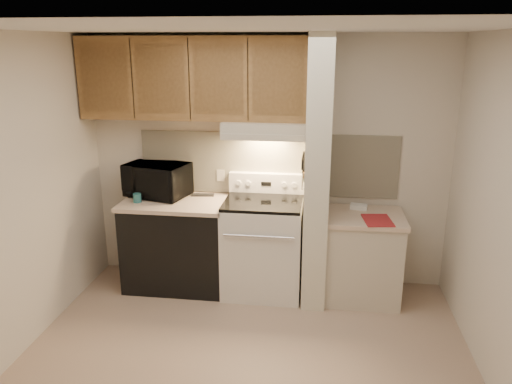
# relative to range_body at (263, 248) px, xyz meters

# --- Properties ---
(floor) EXTENTS (3.60, 3.60, 0.00)m
(floor) POSITION_rel_range_body_xyz_m (0.00, -1.16, -0.46)
(floor) COLOR tan
(floor) RESTS_ON ground
(ceiling) EXTENTS (3.60, 3.60, 0.00)m
(ceiling) POSITION_rel_range_body_xyz_m (0.00, -1.16, 2.04)
(ceiling) COLOR white
(ceiling) RESTS_ON wall_back
(wall_back) EXTENTS (3.60, 2.50, 0.02)m
(wall_back) POSITION_rel_range_body_xyz_m (0.00, 0.34, 0.79)
(wall_back) COLOR beige
(wall_back) RESTS_ON floor
(wall_left) EXTENTS (0.02, 3.00, 2.50)m
(wall_left) POSITION_rel_range_body_xyz_m (-1.80, -1.16, 0.79)
(wall_left) COLOR beige
(wall_left) RESTS_ON floor
(wall_right) EXTENTS (0.02, 3.00, 2.50)m
(wall_right) POSITION_rel_range_body_xyz_m (1.80, -1.16, 0.79)
(wall_right) COLOR beige
(wall_right) RESTS_ON floor
(backsplash) EXTENTS (2.60, 0.02, 0.63)m
(backsplash) POSITION_rel_range_body_xyz_m (0.00, 0.33, 0.78)
(backsplash) COLOR #F4EBCB
(backsplash) RESTS_ON wall_back
(range_body) EXTENTS (0.76, 0.65, 0.92)m
(range_body) POSITION_rel_range_body_xyz_m (0.00, 0.00, 0.00)
(range_body) COLOR silver
(range_body) RESTS_ON floor
(oven_window) EXTENTS (0.50, 0.01, 0.30)m
(oven_window) POSITION_rel_range_body_xyz_m (0.00, -0.32, 0.04)
(oven_window) COLOR black
(oven_window) RESTS_ON range_body
(oven_handle) EXTENTS (0.65, 0.02, 0.02)m
(oven_handle) POSITION_rel_range_body_xyz_m (0.00, -0.35, 0.26)
(oven_handle) COLOR silver
(oven_handle) RESTS_ON range_body
(cooktop) EXTENTS (0.74, 0.64, 0.03)m
(cooktop) POSITION_rel_range_body_xyz_m (0.00, 0.00, 0.48)
(cooktop) COLOR black
(cooktop) RESTS_ON range_body
(range_backguard) EXTENTS (0.76, 0.08, 0.20)m
(range_backguard) POSITION_rel_range_body_xyz_m (0.00, 0.28, 0.59)
(range_backguard) COLOR silver
(range_backguard) RESTS_ON range_body
(range_display) EXTENTS (0.10, 0.01, 0.04)m
(range_display) POSITION_rel_range_body_xyz_m (0.00, 0.24, 0.59)
(range_display) COLOR black
(range_display) RESTS_ON range_backguard
(range_knob_left_outer) EXTENTS (0.05, 0.02, 0.05)m
(range_knob_left_outer) POSITION_rel_range_body_xyz_m (-0.28, 0.24, 0.59)
(range_knob_left_outer) COLOR silver
(range_knob_left_outer) RESTS_ON range_backguard
(range_knob_left_inner) EXTENTS (0.05, 0.02, 0.05)m
(range_knob_left_inner) POSITION_rel_range_body_xyz_m (-0.18, 0.24, 0.59)
(range_knob_left_inner) COLOR silver
(range_knob_left_inner) RESTS_ON range_backguard
(range_knob_right_inner) EXTENTS (0.05, 0.02, 0.05)m
(range_knob_right_inner) POSITION_rel_range_body_xyz_m (0.18, 0.24, 0.59)
(range_knob_right_inner) COLOR silver
(range_knob_right_inner) RESTS_ON range_backguard
(range_knob_right_outer) EXTENTS (0.05, 0.02, 0.05)m
(range_knob_right_outer) POSITION_rel_range_body_xyz_m (0.28, 0.24, 0.59)
(range_knob_right_outer) COLOR silver
(range_knob_right_outer) RESTS_ON range_backguard
(dishwasher_front) EXTENTS (1.00, 0.63, 0.87)m
(dishwasher_front) POSITION_rel_range_body_xyz_m (-0.88, 0.01, -0.03)
(dishwasher_front) COLOR black
(dishwasher_front) RESTS_ON floor
(left_countertop) EXTENTS (1.04, 0.67, 0.04)m
(left_countertop) POSITION_rel_range_body_xyz_m (-0.88, 0.01, 0.43)
(left_countertop) COLOR beige
(left_countertop) RESTS_ON dishwasher_front
(spoon_rest) EXTENTS (0.23, 0.10, 0.02)m
(spoon_rest) POSITION_rel_range_body_xyz_m (-0.65, 0.21, 0.46)
(spoon_rest) COLOR black
(spoon_rest) RESTS_ON left_countertop
(teal_jar) EXTENTS (0.11, 0.11, 0.09)m
(teal_jar) POSITION_rel_range_body_xyz_m (-1.23, -0.09, 0.49)
(teal_jar) COLOR #276469
(teal_jar) RESTS_ON left_countertop
(outlet) EXTENTS (0.08, 0.01, 0.12)m
(outlet) POSITION_rel_range_body_xyz_m (-0.48, 0.32, 0.64)
(outlet) COLOR beige
(outlet) RESTS_ON backsplash
(microwave) EXTENTS (0.69, 0.55, 0.34)m
(microwave) POSITION_rel_range_body_xyz_m (-1.10, 0.15, 0.62)
(microwave) COLOR black
(microwave) RESTS_ON left_countertop
(partition_pillar) EXTENTS (0.22, 0.70, 2.50)m
(partition_pillar) POSITION_rel_range_body_xyz_m (0.51, -0.01, 0.79)
(partition_pillar) COLOR beige
(partition_pillar) RESTS_ON floor
(pillar_trim) EXTENTS (0.01, 0.70, 0.04)m
(pillar_trim) POSITION_rel_range_body_xyz_m (0.39, -0.01, 0.84)
(pillar_trim) COLOR olive
(pillar_trim) RESTS_ON partition_pillar
(knife_strip) EXTENTS (0.02, 0.42, 0.04)m
(knife_strip) POSITION_rel_range_body_xyz_m (0.39, -0.06, 0.86)
(knife_strip) COLOR black
(knife_strip) RESTS_ON partition_pillar
(knife_blade_a) EXTENTS (0.01, 0.03, 0.16)m
(knife_blade_a) POSITION_rel_range_body_xyz_m (0.38, -0.20, 0.76)
(knife_blade_a) COLOR silver
(knife_blade_a) RESTS_ON knife_strip
(knife_handle_a) EXTENTS (0.02, 0.02, 0.10)m
(knife_handle_a) POSITION_rel_range_body_xyz_m (0.38, -0.21, 0.91)
(knife_handle_a) COLOR black
(knife_handle_a) RESTS_ON knife_strip
(knife_blade_b) EXTENTS (0.01, 0.04, 0.18)m
(knife_blade_b) POSITION_rel_range_body_xyz_m (0.38, -0.15, 0.75)
(knife_blade_b) COLOR silver
(knife_blade_b) RESTS_ON knife_strip
(knife_handle_b) EXTENTS (0.02, 0.02, 0.10)m
(knife_handle_b) POSITION_rel_range_body_xyz_m (0.38, -0.13, 0.91)
(knife_handle_b) COLOR black
(knife_handle_b) RESTS_ON knife_strip
(knife_blade_c) EXTENTS (0.01, 0.04, 0.20)m
(knife_blade_c) POSITION_rel_range_body_xyz_m (0.38, -0.07, 0.74)
(knife_blade_c) COLOR silver
(knife_blade_c) RESTS_ON knife_strip
(knife_handle_c) EXTENTS (0.02, 0.02, 0.10)m
(knife_handle_c) POSITION_rel_range_body_xyz_m (0.38, -0.05, 0.91)
(knife_handle_c) COLOR black
(knife_handle_c) RESTS_ON knife_strip
(knife_blade_d) EXTENTS (0.01, 0.04, 0.16)m
(knife_blade_d) POSITION_rel_range_body_xyz_m (0.38, 0.03, 0.76)
(knife_blade_d) COLOR silver
(knife_blade_d) RESTS_ON knife_strip
(knife_handle_d) EXTENTS (0.02, 0.02, 0.10)m
(knife_handle_d) POSITION_rel_range_body_xyz_m (0.38, 0.03, 0.91)
(knife_handle_d) COLOR black
(knife_handle_d) RESTS_ON knife_strip
(knife_blade_e) EXTENTS (0.01, 0.04, 0.18)m
(knife_blade_e) POSITION_rel_range_body_xyz_m (0.38, 0.10, 0.75)
(knife_blade_e) COLOR silver
(knife_blade_e) RESTS_ON knife_strip
(knife_handle_e) EXTENTS (0.02, 0.02, 0.10)m
(knife_handle_e) POSITION_rel_range_body_xyz_m (0.38, 0.11, 0.91)
(knife_handle_e) COLOR black
(knife_handle_e) RESTS_ON knife_strip
(oven_mitt) EXTENTS (0.03, 0.09, 0.22)m
(oven_mitt) POSITION_rel_range_body_xyz_m (0.38, 0.17, 0.76)
(oven_mitt) COLOR slate
(oven_mitt) RESTS_ON partition_pillar
(right_cab_base) EXTENTS (0.70, 0.60, 0.81)m
(right_cab_base) POSITION_rel_range_body_xyz_m (0.97, -0.01, -0.06)
(right_cab_base) COLOR beige
(right_cab_base) RESTS_ON floor
(right_countertop) EXTENTS (0.74, 0.64, 0.04)m
(right_countertop) POSITION_rel_range_body_xyz_m (0.97, -0.01, 0.37)
(right_countertop) COLOR beige
(right_countertop) RESTS_ON right_cab_base
(red_folder) EXTENTS (0.28, 0.36, 0.01)m
(red_folder) POSITION_rel_range_body_xyz_m (1.07, -0.16, 0.40)
(red_folder) COLOR maroon
(red_folder) RESTS_ON right_countertop
(white_box) EXTENTS (0.18, 0.13, 0.04)m
(white_box) POSITION_rel_range_body_xyz_m (0.92, 0.17, 0.41)
(white_box) COLOR white
(white_box) RESTS_ON right_countertop
(range_hood) EXTENTS (0.78, 0.44, 0.15)m
(range_hood) POSITION_rel_range_body_xyz_m (0.00, 0.12, 1.17)
(range_hood) COLOR beige
(range_hood) RESTS_ON upper_cabinets
(hood_lip) EXTENTS (0.78, 0.04, 0.06)m
(hood_lip) POSITION_rel_range_body_xyz_m (0.00, -0.08, 1.12)
(hood_lip) COLOR beige
(hood_lip) RESTS_ON range_hood
(upper_cabinets) EXTENTS (2.18, 0.33, 0.77)m
(upper_cabinets) POSITION_rel_range_body_xyz_m (-0.69, 0.17, 1.62)
(upper_cabinets) COLOR olive
(upper_cabinets) RESTS_ON wall_back
(cab_door_a) EXTENTS (0.46, 0.01, 0.63)m
(cab_door_a) POSITION_rel_range_body_xyz_m (-1.51, 0.01, 1.62)
(cab_door_a) COLOR olive
(cab_door_a) RESTS_ON upper_cabinets
(cab_gap_a) EXTENTS (0.01, 0.01, 0.73)m
(cab_gap_a) POSITION_rel_range_body_xyz_m (-1.23, 0.01, 1.62)
(cab_gap_a) COLOR black
(cab_gap_a) RESTS_ON upper_cabinets
(cab_door_b) EXTENTS (0.46, 0.01, 0.63)m
(cab_door_b) POSITION_rel_range_body_xyz_m (-0.96, 0.01, 1.62)
(cab_door_b) COLOR olive
(cab_door_b) RESTS_ON upper_cabinets
(cab_gap_b) EXTENTS (0.01, 0.01, 0.73)m
(cab_gap_b) POSITION_rel_range_body_xyz_m (-0.69, 0.01, 1.62)
(cab_gap_b) COLOR black
(cab_gap_b) RESTS_ON upper_cabinets
(cab_door_c) EXTENTS (0.46, 0.01, 0.63)m
(cab_door_c) POSITION_rel_range_body_xyz_m (-0.42, 0.01, 1.62)
(cab_door_c) COLOR olive
(cab_door_c) RESTS_ON upper_cabinets
(cab_gap_c) EXTENTS (0.01, 0.01, 0.73)m
(cab_gap_c) POSITION_rel_range_body_xyz_m (-0.14, 0.01, 1.62)
(cab_gap_c) COLOR black
(cab_gap_c) RESTS_ON upper_cabinets
(cab_door_d) EXTENTS (0.46, 0.01, 0.63)m
(cab_door_d) POSITION_rel_range_body_xyz_m (0.13, 0.01, 1.62)
(cab_door_d) COLOR olive
(cab_door_d) RESTS_ON upper_cabinets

